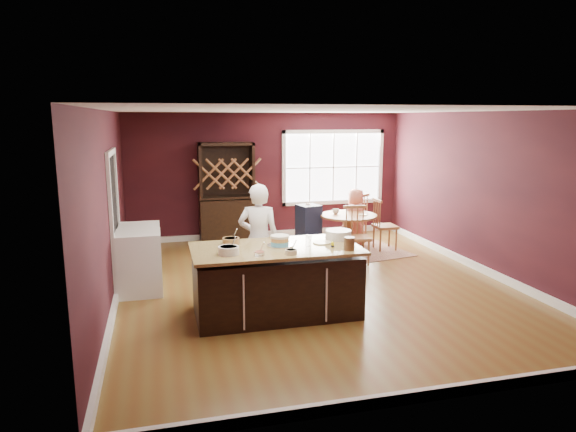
# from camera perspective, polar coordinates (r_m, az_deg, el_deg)

# --- Properties ---
(room_shell) EXTENTS (7.00, 7.00, 7.00)m
(room_shell) POSITION_cam_1_polar(r_m,az_deg,el_deg) (7.84, 3.02, 1.73)
(room_shell) COLOR brown
(room_shell) RESTS_ON ground
(window) EXTENTS (2.36, 0.10, 1.66)m
(window) POSITION_cam_1_polar(r_m,az_deg,el_deg) (11.56, 5.04, 5.42)
(window) COLOR white
(window) RESTS_ON room_shell
(doorway) EXTENTS (0.08, 1.26, 2.13)m
(doorway) POSITION_cam_1_polar(r_m,az_deg,el_deg) (8.17, -18.65, -0.78)
(doorway) COLOR white
(doorway) RESTS_ON room_shell
(kitchen_island) EXTENTS (2.21, 1.16, 0.92)m
(kitchen_island) POSITION_cam_1_polar(r_m,az_deg,el_deg) (6.90, -1.36, -7.35)
(kitchen_island) COLOR black
(kitchen_island) RESTS_ON ground
(dining_table) EXTENTS (1.10, 1.10, 0.75)m
(dining_table) POSITION_cam_1_polar(r_m,az_deg,el_deg) (10.03, 6.71, -1.05)
(dining_table) COLOR brown
(dining_table) RESTS_ON ground
(baker) EXTENTS (0.70, 0.57, 1.67)m
(baker) POSITION_cam_1_polar(r_m,az_deg,el_deg) (7.53, -3.28, -2.66)
(baker) COLOR white
(baker) RESTS_ON ground
(layer_cake) EXTENTS (0.35, 0.35, 0.14)m
(layer_cake) POSITION_cam_1_polar(r_m,az_deg,el_deg) (6.82, -0.91, -2.75)
(layer_cake) COLOR white
(layer_cake) RESTS_ON kitchen_island
(bowl_blue) EXTENTS (0.26, 0.26, 0.10)m
(bowl_blue) POSITION_cam_1_polar(r_m,az_deg,el_deg) (6.44, -6.61, -3.81)
(bowl_blue) COLOR white
(bowl_blue) RESTS_ON kitchen_island
(bowl_yellow) EXTENTS (0.23, 0.23, 0.09)m
(bowl_yellow) POSITION_cam_1_polar(r_m,az_deg,el_deg) (6.95, -6.36, -2.78)
(bowl_yellow) COLOR #A77B3D
(bowl_yellow) RESTS_ON kitchen_island
(bowl_pink) EXTENTS (0.14, 0.14, 0.05)m
(bowl_pink) POSITION_cam_1_polar(r_m,az_deg,el_deg) (6.36, -3.19, -4.18)
(bowl_pink) COLOR white
(bowl_pink) RESTS_ON kitchen_island
(bowl_olive) EXTENTS (0.15, 0.15, 0.06)m
(bowl_olive) POSITION_cam_1_polar(r_m,az_deg,el_deg) (6.42, 0.34, -4.00)
(bowl_olive) COLOR beige
(bowl_olive) RESTS_ON kitchen_island
(drinking_glass) EXTENTS (0.08, 0.08, 0.16)m
(drinking_glass) POSITION_cam_1_polar(r_m,az_deg,el_deg) (6.77, 2.29, -2.76)
(drinking_glass) COLOR silver
(drinking_glass) RESTS_ON kitchen_island
(dinner_plate) EXTENTS (0.25, 0.25, 0.02)m
(dinner_plate) POSITION_cam_1_polar(r_m,az_deg,el_deg) (6.99, 3.80, -2.95)
(dinner_plate) COLOR beige
(dinner_plate) RESTS_ON kitchen_island
(white_tub) EXTENTS (0.36, 0.36, 0.12)m
(white_tub) POSITION_cam_1_polar(r_m,az_deg,el_deg) (7.24, 5.61, -2.05)
(white_tub) COLOR white
(white_tub) RESTS_ON kitchen_island
(stoneware_crock) EXTENTS (0.14, 0.14, 0.17)m
(stoneware_crock) POSITION_cam_1_polar(r_m,az_deg,el_deg) (6.64, 6.81, -3.07)
(stoneware_crock) COLOR brown
(stoneware_crock) RESTS_ON kitchen_island
(toy_figurine) EXTENTS (0.04, 0.04, 0.07)m
(toy_figurine) POSITION_cam_1_polar(r_m,az_deg,el_deg) (6.76, 4.97, -3.18)
(toy_figurine) COLOR #FFFA12
(toy_figurine) RESTS_ON kitchen_island
(rug) EXTENTS (2.38, 1.99, 0.01)m
(rug) POSITION_cam_1_polar(r_m,az_deg,el_deg) (10.15, 6.65, -3.97)
(rug) COLOR brown
(rug) RESTS_ON ground
(chair_east) EXTENTS (0.43, 0.45, 1.04)m
(chair_east) POSITION_cam_1_polar(r_m,az_deg,el_deg) (10.34, 10.76, -0.87)
(chair_east) COLOR olive
(chair_east) RESTS_ON ground
(chair_south) EXTENTS (0.48, 0.46, 1.05)m
(chair_south) POSITION_cam_1_polar(r_m,az_deg,el_deg) (9.28, 7.70, -2.11)
(chair_south) COLOR #935831
(chair_south) RESTS_ON ground
(chair_north) EXTENTS (0.60, 0.60, 1.06)m
(chair_north) POSITION_cam_1_polar(r_m,az_deg,el_deg) (10.85, 7.44, -0.18)
(chair_north) COLOR brown
(chair_north) RESTS_ON ground
(seated_woman) EXTENTS (0.67, 0.53, 1.19)m
(seated_woman) POSITION_cam_1_polar(r_m,az_deg,el_deg) (10.54, 7.51, -0.16)
(seated_woman) COLOR #C36A56
(seated_woman) RESTS_ON ground
(high_chair) EXTENTS (0.48, 0.48, 0.97)m
(high_chair) POSITION_cam_1_polar(r_m,az_deg,el_deg) (10.03, 2.30, -1.26)
(high_chair) COLOR black
(high_chair) RESTS_ON ground
(toddler) EXTENTS (0.18, 0.14, 0.26)m
(toddler) POSITION_cam_1_polar(r_m,az_deg,el_deg) (10.06, 2.04, 0.66)
(toddler) COLOR #8CA5BF
(toddler) RESTS_ON high_chair
(table_plate) EXTENTS (0.19, 0.19, 0.01)m
(table_plate) POSITION_cam_1_polar(r_m,az_deg,el_deg) (9.97, 8.30, 0.15)
(table_plate) COLOR beige
(table_plate) RESTS_ON dining_table
(table_cup) EXTENTS (0.14, 0.14, 0.10)m
(table_cup) POSITION_cam_1_polar(r_m,az_deg,el_deg) (10.02, 5.33, 0.52)
(table_cup) COLOR silver
(table_cup) RESTS_ON dining_table
(hutch) EXTENTS (1.14, 0.48, 2.09)m
(hutch) POSITION_cam_1_polar(r_m,az_deg,el_deg) (10.81, -6.84, 2.58)
(hutch) COLOR #432817
(hutch) RESTS_ON ground
(washer) EXTENTS (0.65, 0.63, 0.94)m
(washer) POSITION_cam_1_polar(r_m,az_deg,el_deg) (7.97, -16.20, -5.03)
(washer) COLOR white
(washer) RESTS_ON ground
(dryer) EXTENTS (0.63, 0.61, 0.92)m
(dryer) POSITION_cam_1_polar(r_m,az_deg,el_deg) (8.59, -16.07, -3.95)
(dryer) COLOR white
(dryer) RESTS_ON ground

